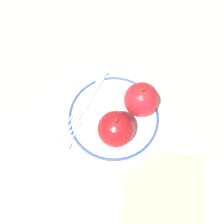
{
  "coord_description": "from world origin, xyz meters",
  "views": [
    {
      "loc": [
        0.02,
        0.19,
        0.49
      ],
      "look_at": [
        0.0,
        0.0,
        0.04
      ],
      "focal_mm": 40.0,
      "sensor_mm": 36.0,
      "label": 1
    }
  ],
  "objects_px": {
    "apple_second_whole": "(141,100)",
    "fork": "(85,105)",
    "napkin_folded": "(164,190)",
    "apple_red_whole": "(117,129)",
    "plate": "(112,117)"
  },
  "relations": [
    {
      "from": "napkin_folded",
      "to": "plate",
      "type": "bearing_deg",
      "value": -60.65
    },
    {
      "from": "fork",
      "to": "napkin_folded",
      "type": "height_order",
      "value": "fork"
    },
    {
      "from": "plate",
      "to": "fork",
      "type": "bearing_deg",
      "value": -27.87
    },
    {
      "from": "plate",
      "to": "fork",
      "type": "height_order",
      "value": "fork"
    },
    {
      "from": "apple_red_whole",
      "to": "fork",
      "type": "distance_m",
      "value": 0.1
    },
    {
      "from": "apple_red_whole",
      "to": "napkin_folded",
      "type": "xyz_separation_m",
      "value": [
        -0.08,
        0.11,
        -0.05
      ]
    },
    {
      "from": "plate",
      "to": "apple_red_whole",
      "type": "xyz_separation_m",
      "value": [
        -0.01,
        0.04,
        0.04
      ]
    },
    {
      "from": "napkin_folded",
      "to": "apple_red_whole",
      "type": "bearing_deg",
      "value": -54.23
    },
    {
      "from": "plate",
      "to": "napkin_folded",
      "type": "relative_size",
      "value": 1.38
    },
    {
      "from": "apple_red_whole",
      "to": "napkin_folded",
      "type": "bearing_deg",
      "value": 125.77
    },
    {
      "from": "napkin_folded",
      "to": "apple_second_whole",
      "type": "bearing_deg",
      "value": -80.94
    },
    {
      "from": "plate",
      "to": "apple_red_whole",
      "type": "height_order",
      "value": "apple_red_whole"
    },
    {
      "from": "apple_second_whole",
      "to": "fork",
      "type": "relative_size",
      "value": 0.45
    },
    {
      "from": "apple_red_whole",
      "to": "fork",
      "type": "height_order",
      "value": "apple_red_whole"
    },
    {
      "from": "apple_second_whole",
      "to": "napkin_folded",
      "type": "distance_m",
      "value": 0.17
    }
  ]
}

